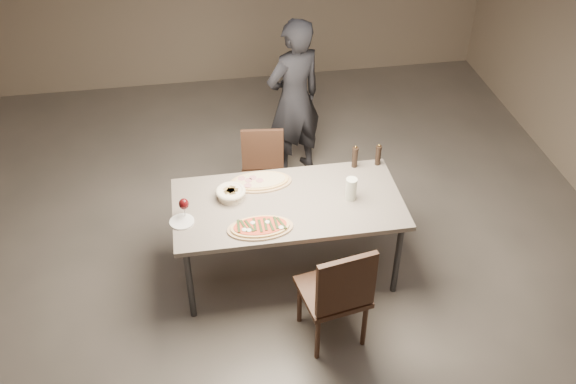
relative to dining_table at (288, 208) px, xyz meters
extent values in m
plane|color=#605952|center=(0.00, 0.00, -0.69)|extent=(7.00, 7.00, 0.00)
cube|color=slate|center=(0.00, 0.00, 0.04)|extent=(1.80, 0.90, 0.04)
cylinder|color=#333335|center=(-0.82, -0.37, -0.34)|extent=(0.05, 0.05, 0.71)
cylinder|color=#333335|center=(0.82, -0.37, -0.34)|extent=(0.05, 0.05, 0.71)
cylinder|color=#333335|center=(-0.82, 0.37, -0.34)|extent=(0.05, 0.05, 0.71)
cylinder|color=#333335|center=(0.82, 0.37, -0.34)|extent=(0.05, 0.05, 0.71)
ellipsoid|color=white|center=(-0.20, -0.25, 0.10)|extent=(0.04, 0.04, 0.01)
ellipsoid|color=white|center=(-0.31, -0.24, 0.10)|extent=(0.04, 0.04, 0.01)
ellipsoid|color=white|center=(-0.38, -0.31, 0.10)|extent=(0.04, 0.04, 0.01)
ellipsoid|color=white|center=(-0.34, -0.32, 0.10)|extent=(0.04, 0.04, 0.01)
ellipsoid|color=white|center=(-0.11, -0.33, 0.10)|extent=(0.04, 0.04, 0.01)
cube|color=#253516|center=(-0.42, -0.26, 0.09)|extent=(0.02, 0.14, 0.01)
cube|color=#253516|center=(-0.38, -0.27, 0.09)|extent=(0.06, 0.14, 0.01)
cube|color=#253516|center=(-0.34, -0.28, 0.09)|extent=(0.06, 0.14, 0.01)
cube|color=#253516|center=(-0.30, -0.27, 0.09)|extent=(0.02, 0.14, 0.01)
cube|color=#253516|center=(-0.26, -0.29, 0.09)|extent=(0.02, 0.14, 0.01)
cube|color=#253516|center=(-0.22, -0.28, 0.09)|extent=(0.02, 0.14, 0.01)
cube|color=#253516|center=(-0.18, -0.29, 0.09)|extent=(0.04, 0.14, 0.01)
cube|color=#253516|center=(-0.14, -0.27, 0.09)|extent=(0.03, 0.14, 0.01)
cube|color=#253516|center=(-0.10, -0.28, 0.09)|extent=(0.06, 0.14, 0.01)
cylinder|color=#C2787B|center=(-0.28, 0.29, 0.09)|extent=(0.06, 0.06, 0.00)
cylinder|color=#C2787B|center=(-0.29, 0.22, 0.09)|extent=(0.06, 0.06, 0.00)
cylinder|color=#C2787B|center=(-0.33, 0.32, 0.09)|extent=(0.06, 0.06, 0.00)
cylinder|color=#C2787B|center=(-0.19, 0.27, 0.09)|extent=(0.06, 0.06, 0.00)
cylinder|color=#C2787B|center=(-0.24, 0.31, 0.09)|extent=(0.06, 0.06, 0.00)
cylinder|color=beige|center=(-0.44, 0.12, 0.10)|extent=(0.20, 0.20, 0.08)
torus|color=beige|center=(-0.44, 0.12, 0.12)|extent=(0.24, 0.24, 0.04)
cube|color=olive|center=(-0.41, 0.12, 0.11)|extent=(0.07, 0.06, 0.04)
cube|color=olive|center=(-0.43, 0.15, 0.11)|extent=(0.07, 0.08, 0.04)
cube|color=olive|center=(-0.46, 0.14, 0.11)|extent=(0.08, 0.08, 0.04)
cube|color=olive|center=(-0.46, 0.11, 0.11)|extent=(0.08, 0.07, 0.04)
cube|color=olive|center=(-0.43, 0.10, 0.11)|extent=(0.06, 0.07, 0.04)
cylinder|color=white|center=(-0.11, 0.22, 0.06)|extent=(0.13, 0.13, 0.01)
cylinder|color=#9E913A|center=(-0.11, 0.22, 0.07)|extent=(0.09, 0.09, 0.00)
cylinder|color=black|center=(0.83, 0.38, 0.14)|extent=(0.05, 0.05, 0.16)
cylinder|color=black|center=(0.83, 0.38, 0.23)|extent=(0.05, 0.05, 0.02)
sphere|color=gold|center=(0.83, 0.38, 0.25)|extent=(0.02, 0.02, 0.02)
cylinder|color=black|center=(0.63, 0.38, 0.14)|extent=(0.05, 0.05, 0.17)
cylinder|color=black|center=(0.63, 0.38, 0.24)|extent=(0.05, 0.05, 0.02)
sphere|color=gold|center=(0.63, 0.38, 0.26)|extent=(0.02, 0.02, 0.02)
cylinder|color=silver|center=(0.49, -0.03, 0.15)|extent=(0.09, 0.09, 0.19)
cylinder|color=silver|center=(-0.80, -0.05, 0.06)|extent=(0.07, 0.07, 0.01)
cylinder|color=silver|center=(-0.80, -0.05, 0.10)|extent=(0.01, 0.01, 0.08)
ellipsoid|color=#460A0C|center=(-0.80, -0.05, 0.18)|extent=(0.08, 0.08, 0.09)
cylinder|color=white|center=(-0.83, -0.11, 0.06)|extent=(0.19, 0.19, 0.01)
cube|color=#3C2519|center=(0.21, -0.71, -0.25)|extent=(0.53, 0.53, 0.04)
cylinder|color=#3C2519|center=(0.06, -0.93, -0.48)|extent=(0.04, 0.04, 0.42)
cylinder|color=#3C2519|center=(0.43, -0.86, -0.48)|extent=(0.04, 0.04, 0.42)
cylinder|color=#3C2519|center=(0.00, -0.56, -0.48)|extent=(0.04, 0.04, 0.42)
cylinder|color=#3C2519|center=(0.36, -0.50, -0.48)|extent=(0.04, 0.04, 0.42)
cube|color=#3C2519|center=(0.25, -0.92, 0.03)|extent=(0.44, 0.12, 0.48)
cube|color=#3C2519|center=(-0.10, 0.74, -0.30)|extent=(0.44, 0.44, 0.04)
cylinder|color=#3C2519|center=(0.08, 0.89, -0.51)|extent=(0.03, 0.03, 0.37)
cylinder|color=#3C2519|center=(-0.25, 0.92, -0.51)|extent=(0.03, 0.03, 0.37)
cylinder|color=#3C2519|center=(0.04, 0.56, -0.51)|extent=(0.03, 0.03, 0.37)
cylinder|color=#3C2519|center=(-0.28, 0.60, -0.51)|extent=(0.03, 0.03, 0.37)
cube|color=#3C2519|center=(-0.08, 0.92, -0.06)|extent=(0.38, 0.08, 0.42)
imported|color=black|center=(0.30, 1.44, 0.13)|extent=(0.71, 0.60, 1.64)
camera|label=1|loc=(-0.64, -3.85, 3.22)|focal=40.00mm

